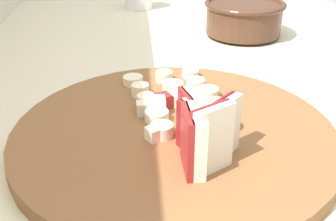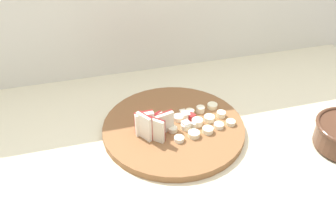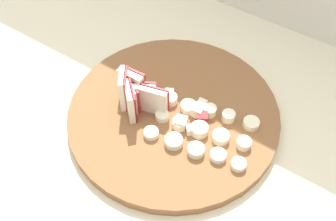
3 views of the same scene
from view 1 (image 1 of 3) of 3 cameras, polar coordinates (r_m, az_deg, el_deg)
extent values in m
cylinder|color=brown|center=(0.47, 0.83, -3.40)|extent=(0.36, 0.36, 0.02)
cube|color=#A32323|center=(0.38, 5.70, -3.73)|extent=(0.03, 0.04, 0.07)
cube|color=white|center=(0.38, 6.23, -4.08)|extent=(0.03, 0.04, 0.07)
cube|color=maroon|center=(0.40, 7.04, -2.34)|extent=(0.04, 0.04, 0.06)
cube|color=beige|center=(0.40, 7.71, -2.60)|extent=(0.04, 0.04, 0.06)
cube|color=#A32323|center=(0.40, 5.18, -3.51)|extent=(0.03, 0.02, 0.05)
cube|color=white|center=(0.40, 6.12, -3.76)|extent=(0.04, 0.03, 0.05)
cube|color=#A32323|center=(0.38, 2.66, -4.29)|extent=(0.05, 0.01, 0.06)
cube|color=white|center=(0.38, 3.84, -4.21)|extent=(0.05, 0.01, 0.06)
cube|color=#A32323|center=(0.42, 2.82, -1.39)|extent=(0.05, 0.02, 0.05)
cube|color=beige|center=(0.42, 3.65, -1.25)|extent=(0.05, 0.02, 0.05)
cube|color=maroon|center=(0.40, 3.21, -2.93)|extent=(0.04, 0.03, 0.05)
cube|color=#EFE5CC|center=(0.41, 4.16, -2.61)|extent=(0.05, 0.03, 0.05)
cube|color=white|center=(0.44, -1.94, -3.24)|extent=(0.02, 0.02, 0.01)
cube|color=beige|center=(0.50, 2.81, 1.09)|extent=(0.02, 0.02, 0.01)
cube|color=white|center=(0.49, -1.49, 0.72)|extent=(0.02, 0.02, 0.02)
cube|color=#A32323|center=(0.50, -0.70, 1.32)|extent=(0.02, 0.02, 0.02)
cube|color=beige|center=(0.49, -3.46, 0.31)|extent=(0.02, 0.02, 0.02)
cube|color=white|center=(0.48, 2.90, 0.28)|extent=(0.02, 0.02, 0.02)
cylinder|color=white|center=(0.46, 8.39, -1.80)|extent=(0.02, 0.02, 0.01)
cylinder|color=beige|center=(0.50, 6.79, 0.54)|extent=(0.03, 0.03, 0.01)
cylinder|color=#F4EAC6|center=(0.53, 5.50, 2.44)|extent=(0.03, 0.03, 0.01)
cylinder|color=white|center=(0.56, 3.85, 3.81)|extent=(0.03, 0.03, 0.01)
cylinder|color=#F4EAC6|center=(0.59, 3.09, 5.13)|extent=(0.02, 0.02, 0.01)
cylinder|color=#F4EAC6|center=(0.45, 3.66, -2.27)|extent=(0.02, 0.02, 0.01)
cylinder|color=white|center=(0.48, 3.06, -0.08)|extent=(0.03, 0.03, 0.01)
cylinder|color=white|center=(0.51, 1.79, 1.73)|extent=(0.03, 0.03, 0.02)
cylinder|color=#F4EAC6|center=(0.54, 0.65, 3.26)|extent=(0.03, 0.03, 0.01)
cylinder|color=#F4EAC6|center=(0.57, -0.57, 4.76)|extent=(0.02, 0.02, 0.01)
cylinder|color=white|center=(0.44, -0.84, -2.76)|extent=(0.02, 0.02, 0.01)
cylinder|color=white|center=(0.47, -1.58, -0.73)|extent=(0.03, 0.03, 0.01)
cylinder|color=beige|center=(0.50, -3.01, 1.31)|extent=(0.02, 0.02, 0.02)
cylinder|color=#F4EAC6|center=(0.53, -3.85, 2.82)|extent=(0.02, 0.02, 0.02)
cylinder|color=beige|center=(0.57, -4.85, 4.19)|extent=(0.03, 0.03, 0.01)
cylinder|color=#4C2D1E|center=(0.84, 10.24, 10.34)|extent=(0.08, 0.08, 0.01)
cylinder|color=#4C2D1E|center=(0.83, 10.42, 12.39)|extent=(0.14, 0.14, 0.06)
torus|color=#4C2D1E|center=(0.83, 10.59, 14.27)|extent=(0.15, 0.15, 0.01)
camera|label=2|loc=(0.81, 85.09, 30.05)|focal=38.23mm
camera|label=3|loc=(0.80, 39.22, 46.44)|focal=43.48mm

